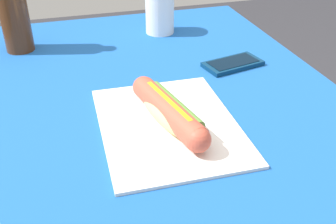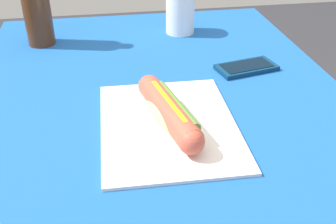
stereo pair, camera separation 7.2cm
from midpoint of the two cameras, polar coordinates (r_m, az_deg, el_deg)
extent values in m
cylinder|color=brown|center=(1.39, -18.92, -6.22)|extent=(0.07, 0.07, 0.75)
cylinder|color=brown|center=(1.44, 3.43, -2.73)|extent=(0.07, 0.07, 0.75)
cube|color=brown|center=(0.79, -3.73, -0.97)|extent=(1.09, 0.72, 0.03)
cube|color=#19519E|center=(0.78, -3.77, 0.08)|extent=(1.15, 0.78, 0.00)
cube|color=silver|center=(0.73, -2.81, -1.88)|extent=(0.32, 0.25, 0.01)
ellipsoid|color=#E5BC75|center=(0.72, -2.86, -0.26)|extent=(0.20, 0.09, 0.04)
cylinder|color=#BC4C38|center=(0.72, -2.87, 0.09)|extent=(0.20, 0.08, 0.04)
sphere|color=#BC4C38|center=(0.64, 1.03, -3.98)|extent=(0.04, 0.04, 0.04)
sphere|color=#BC4C38|center=(0.79, -6.02, 3.39)|extent=(0.04, 0.04, 0.04)
cube|color=yellow|center=(0.71, -2.91, 1.45)|extent=(0.15, 0.04, 0.00)
cylinder|color=#568433|center=(0.72, -1.77, 0.92)|extent=(0.16, 0.05, 0.02)
cube|color=#0A2D4C|center=(0.96, 6.91, 6.62)|extent=(0.09, 0.15, 0.01)
cube|color=black|center=(0.95, 6.93, 6.94)|extent=(0.08, 0.12, 0.00)
cylinder|color=#4C2814|center=(1.08, -22.62, 12.83)|extent=(0.07, 0.07, 0.20)
cylinder|color=white|center=(1.14, -3.01, 13.57)|extent=(0.08, 0.08, 0.11)
camera|label=1|loc=(0.04, -92.86, -1.77)|focal=43.70mm
camera|label=2|loc=(0.04, 87.14, 1.77)|focal=43.70mm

